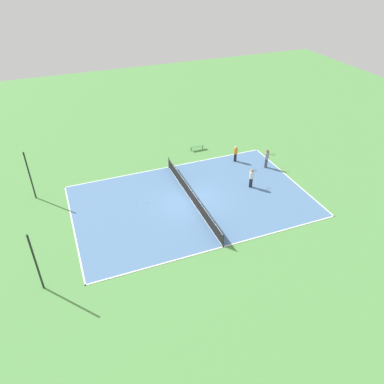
{
  "coord_description": "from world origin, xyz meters",
  "views": [
    {
      "loc": [
        -23.24,
        9.2,
        17.74
      ],
      "look_at": [
        0.0,
        0.0,
        0.9
      ],
      "focal_mm": 35.0,
      "sensor_mm": 36.0,
      "label": 1
    }
  ],
  "objects": [
    {
      "name": "bench",
      "position": [
        8.27,
        -3.8,
        0.39
      ],
      "size": [
        0.36,
        1.52,
        0.45
      ],
      "rotation": [
        0.0,
        0.0,
        1.57
      ],
      "color": "#4C8C4C",
      "rests_on": "ground_plane"
    },
    {
      "name": "ground_plane",
      "position": [
        0.0,
        0.0,
        0.0
      ],
      "size": [
        80.0,
        80.0,
        0.0
      ],
      "primitive_type": "plane",
      "color": "#518E47"
    },
    {
      "name": "tennis_ball_left_sideline",
      "position": [
        1.14,
        3.6,
        0.06
      ],
      "size": [
        0.07,
        0.07,
        0.07
      ],
      "primitive_type": "sphere",
      "color": "#CCE033",
      "rests_on": "court_surface"
    },
    {
      "name": "player_center_orange",
      "position": [
        4.68,
        -6.33,
        0.94
      ],
      "size": [
        0.49,
        0.49,
        1.62
      ],
      "rotation": [
        0.0,
        0.0,
        4.21
      ],
      "color": "black",
      "rests_on": "court_surface"
    },
    {
      "name": "player_baseline_gray",
      "position": [
        2.55,
        -8.47,
        1.1
      ],
      "size": [
        0.79,
        0.96,
        1.84
      ],
      "rotation": [
        0.0,
        0.0,
        4.13
      ],
      "color": "#4C4C51",
      "rests_on": "court_surface"
    },
    {
      "name": "fence_post_back_left",
      "position": [
        -5.22,
        11.88,
        2.13
      ],
      "size": [
        0.12,
        0.12,
        4.26
      ],
      "color": "black",
      "rests_on": "ground_plane"
    },
    {
      "name": "tennis_net",
      "position": [
        0.0,
        0.0,
        0.55
      ],
      "size": [
        11.79,
        0.1,
        1.04
      ],
      "color": "black",
      "rests_on": "court_surface"
    },
    {
      "name": "player_far_white",
      "position": [
        0.1,
        -5.49,
        1.04
      ],
      "size": [
        0.79,
        0.96,
        1.77
      ],
      "rotation": [
        0.0,
        0.0,
        5.3
      ],
      "color": "black",
      "rests_on": "court_surface"
    },
    {
      "name": "tennis_ball_midcourt",
      "position": [
        1.53,
        4.32,
        0.06
      ],
      "size": [
        0.07,
        0.07,
        0.07
      ],
      "primitive_type": "sphere",
      "color": "#CCE033",
      "rests_on": "court_surface"
    },
    {
      "name": "court_surface",
      "position": [
        0.0,
        0.0,
        0.01
      ],
      "size": [
        11.99,
        19.05,
        0.02
      ],
      "color": "#4C729E",
      "rests_on": "ground_plane"
    },
    {
      "name": "fence_post_back_right",
      "position": [
        5.22,
        11.88,
        2.13
      ],
      "size": [
        0.12,
        0.12,
        4.26
      ],
      "color": "black",
      "rests_on": "ground_plane"
    }
  ]
}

